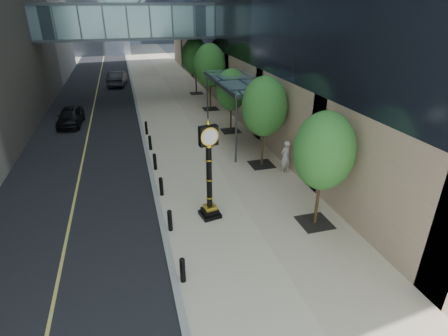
{
  "coord_description": "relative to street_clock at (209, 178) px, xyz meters",
  "views": [
    {
      "loc": [
        -3.9,
        -8.52,
        8.96
      ],
      "look_at": [
        0.12,
        5.63,
        2.03
      ],
      "focal_mm": 28.0,
      "sensor_mm": 36.0,
      "label": 1
    }
  ],
  "objects": [
    {
      "name": "road",
      "position": [
        -6.21,
        35.18,
        -2.03
      ],
      "size": [
        8.0,
        180.0,
        0.02
      ],
      "primitive_type": "cube",
      "color": "black",
      "rests_on": "ground"
    },
    {
      "name": "car_near",
      "position": [
        -7.61,
        16.25,
        -1.29
      ],
      "size": [
        2.0,
        4.36,
        1.45
      ],
      "primitive_type": "imported",
      "rotation": [
        0.0,
        0.0,
        -0.07
      ],
      "color": "black",
      "rests_on": "road"
    },
    {
      "name": "bollard_row",
      "position": [
        -1.91,
        4.18,
        -1.53
      ],
      "size": [
        0.2,
        16.2,
        0.9
      ],
      "color": "black",
      "rests_on": "sidewalk"
    },
    {
      "name": "pedestrian",
      "position": [
        5.29,
        3.36,
        -1.02
      ],
      "size": [
        0.8,
        0.64,
        1.92
      ],
      "primitive_type": "imported",
      "rotation": [
        0.0,
        0.0,
        3.44
      ],
      "color": "#ABA69D",
      "rests_on": "sidewalk"
    },
    {
      "name": "entrance_canopy",
      "position": [
        4.27,
        9.18,
        2.16
      ],
      "size": [
        3.0,
        8.0,
        4.38
      ],
      "color": "#383F44",
      "rests_on": "ground"
    },
    {
      "name": "ground",
      "position": [
        0.79,
        -4.82,
        -2.04
      ],
      "size": [
        320.0,
        320.0,
        0.0
      ],
      "primitive_type": "plane",
      "color": "gray",
      "rests_on": "ground"
    },
    {
      "name": "street_clock",
      "position": [
        0.0,
        0.0,
        0.0
      ],
      "size": [
        0.99,
        0.99,
        4.56
      ],
      "rotation": [
        0.0,
        0.0,
        0.18
      ],
      "color": "black",
      "rests_on": "sidewalk"
    },
    {
      "name": "street_trees",
      "position": [
        4.39,
        12.49,
        1.7
      ],
      "size": [
        2.85,
        28.66,
        5.85
      ],
      "color": "black",
      "rests_on": "sidewalk"
    },
    {
      "name": "car_far",
      "position": [
        -3.85,
        31.19,
        -1.17
      ],
      "size": [
        2.45,
        5.35,
        1.7
      ],
      "primitive_type": "imported",
      "rotation": [
        0.0,
        0.0,
        3.01
      ],
      "color": "black",
      "rests_on": "road"
    },
    {
      "name": "skywalk",
      "position": [
        -2.21,
        23.18,
        5.68
      ],
      "size": [
        17.0,
        4.2,
        5.8
      ],
      "color": "slate",
      "rests_on": "ground"
    },
    {
      "name": "curb",
      "position": [
        -2.21,
        35.18,
        -2.0
      ],
      "size": [
        0.25,
        180.0,
        0.07
      ],
      "primitive_type": "cube",
      "color": "gray",
      "rests_on": "ground"
    },
    {
      "name": "sidewalk",
      "position": [
        1.79,
        35.18,
        -2.01
      ],
      "size": [
        8.0,
        180.0,
        0.06
      ],
      "primitive_type": "cube",
      "color": "beige",
      "rests_on": "ground"
    }
  ]
}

